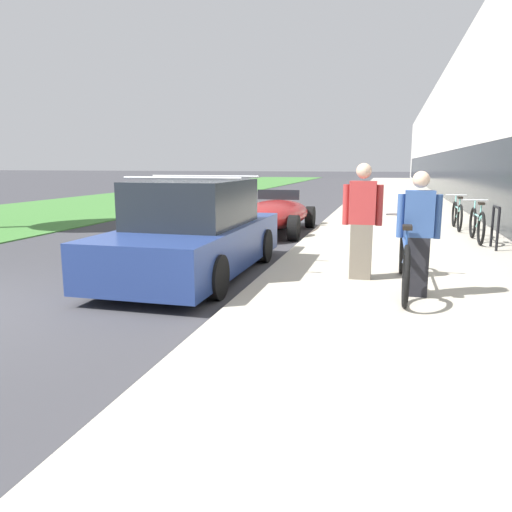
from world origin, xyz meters
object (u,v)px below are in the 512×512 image
(cruiser_bike_middle, at_px, (457,215))
(vintage_roadster_curbside, at_px, (274,215))
(parked_sedan_curbside, at_px, (195,233))
(person_bystander, at_px, (362,222))
(bike_rack_hoop, at_px, (495,223))
(tandem_bicycle, at_px, (404,260))
(person_rider, at_px, (418,234))
(cruiser_bike_nearest, at_px, (477,224))

(cruiser_bike_middle, relative_size, vintage_roadster_curbside, 0.41)
(cruiser_bike_middle, relative_size, parked_sedan_curbside, 0.40)
(person_bystander, bearing_deg, bike_rack_hoop, 54.00)
(bike_rack_hoop, bearing_deg, parked_sedan_curbside, -147.29)
(bike_rack_hoop, xyz_separation_m, cruiser_bike_middle, (-0.34, 2.97, -0.15))
(tandem_bicycle, xyz_separation_m, bike_rack_hoop, (1.80, 3.76, 0.12))
(parked_sedan_curbside, bearing_deg, vintage_roadster_curbside, 88.73)
(cruiser_bike_middle, height_order, parked_sedan_curbside, parked_sedan_curbside)
(tandem_bicycle, xyz_separation_m, vintage_roadster_curbside, (-3.07, 5.73, -0.04))
(person_rider, bearing_deg, cruiser_bike_nearest, 73.53)
(person_rider, relative_size, cruiser_bike_nearest, 0.88)
(person_rider, distance_m, bike_rack_hoop, 4.42)
(tandem_bicycle, distance_m, bike_rack_hoop, 4.17)
(person_bystander, height_order, cruiser_bike_nearest, person_bystander)
(person_bystander, height_order, cruiser_bike_middle, person_bystander)
(tandem_bicycle, height_order, person_rider, person_rider)
(cruiser_bike_nearest, xyz_separation_m, vintage_roadster_curbside, (-4.69, 1.06, -0.02))
(tandem_bicycle, relative_size, bike_rack_hoop, 3.09)
(parked_sedan_curbside, bearing_deg, cruiser_bike_middle, 52.99)
(vintage_roadster_curbside, bearing_deg, cruiser_bike_nearest, -12.76)
(cruiser_bike_middle, bearing_deg, tandem_bicycle, -102.30)
(person_rider, height_order, cruiser_bike_middle, person_rider)
(person_rider, relative_size, cruiser_bike_middle, 0.89)
(bike_rack_hoop, bearing_deg, cruiser_bike_middle, 96.46)
(bike_rack_hoop, bearing_deg, tandem_bicycle, -115.64)
(person_rider, distance_m, cruiser_bike_middle, 7.19)
(person_bystander, relative_size, vintage_roadster_curbside, 0.39)
(tandem_bicycle, xyz_separation_m, cruiser_bike_nearest, (1.62, 4.67, -0.02))
(tandem_bicycle, height_order, vintage_roadster_curbside, vintage_roadster_curbside)
(tandem_bicycle, bearing_deg, vintage_roadster_curbside, 118.19)
(tandem_bicycle, xyz_separation_m, cruiser_bike_middle, (1.47, 6.73, -0.03))
(person_rider, xyz_separation_m, bike_rack_hoop, (1.66, 4.09, -0.27))
(vintage_roadster_curbside, bearing_deg, tandem_bicycle, -61.81)
(person_rider, bearing_deg, cruiser_bike_middle, 79.35)
(bike_rack_hoop, xyz_separation_m, cruiser_bike_nearest, (-0.19, 0.91, -0.14))
(person_bystander, height_order, bike_rack_hoop, person_bystander)
(tandem_bicycle, distance_m, person_rider, 0.53)
(person_rider, xyz_separation_m, parked_sedan_curbside, (-3.33, 0.88, -0.22))
(cruiser_bike_nearest, relative_size, parked_sedan_curbside, 0.40)
(person_rider, height_order, cruiser_bike_nearest, person_rider)
(cruiser_bike_middle, xyz_separation_m, parked_sedan_curbside, (-4.65, -6.17, 0.19))
(tandem_bicycle, bearing_deg, person_rider, -66.66)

